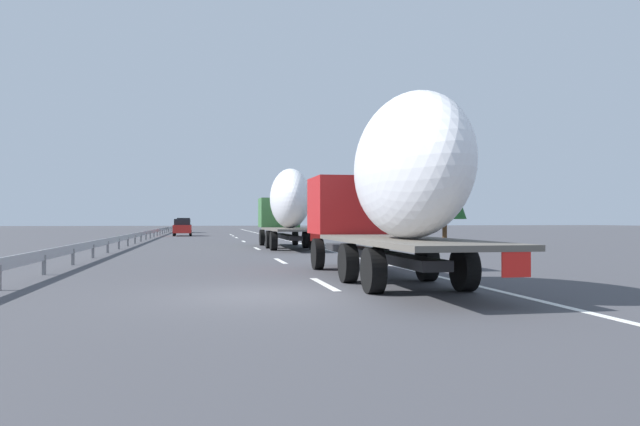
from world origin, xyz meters
TOP-DOWN VIEW (x-y plane):
  - ground_plane at (40.00, 0.00)m, footprint 260.00×260.00m
  - lane_stripe_0 at (2.00, -1.80)m, footprint 3.20×0.20m
  - lane_stripe_1 at (11.01, -1.80)m, footprint 3.20×0.20m
  - lane_stripe_2 at (21.82, -1.80)m, footprint 3.20×0.20m
  - lane_stripe_3 at (33.90, -1.80)m, footprint 3.20×0.20m
  - lane_stripe_4 at (44.22, -1.80)m, footprint 3.20×0.20m
  - lane_stripe_5 at (56.48, -1.80)m, footprint 3.20×0.20m
  - lane_stripe_6 at (50.86, -1.80)m, footprint 3.20×0.20m
  - edge_line_right at (45.00, -5.50)m, footprint 110.00×0.20m
  - truck_lead at (22.08, -3.60)m, footprint 12.00×2.55m
  - truck_trailing at (1.89, -3.60)m, footprint 12.16×2.55m
  - car_red_compact at (51.59, 3.45)m, footprint 4.12×1.87m
  - car_black_suv at (68.97, 3.88)m, footprint 4.45×1.90m
  - road_sign at (46.47, -6.70)m, footprint 0.10×0.90m
  - tree_0 at (25.24, -10.37)m, footprint 2.49×2.49m
  - tree_1 at (20.58, -12.88)m, footprint 2.57×2.57m
  - tree_2 at (28.33, -11.45)m, footprint 3.61×3.61m
  - tree_3 at (72.76, -10.14)m, footprint 2.98×2.98m
  - guardrail_median at (43.00, 6.00)m, footprint 94.00×0.10m

SIDE VIEW (x-z plane):
  - ground_plane at x=40.00m, z-range 0.00..0.00m
  - lane_stripe_0 at x=2.00m, z-range 0.00..0.01m
  - lane_stripe_1 at x=11.01m, z-range 0.00..0.01m
  - lane_stripe_2 at x=21.82m, z-range 0.00..0.01m
  - lane_stripe_3 at x=33.90m, z-range 0.00..0.01m
  - lane_stripe_4 at x=44.22m, z-range 0.00..0.01m
  - lane_stripe_5 at x=56.48m, z-range 0.00..0.01m
  - lane_stripe_6 at x=50.86m, z-range 0.00..0.01m
  - edge_line_right at x=45.00m, z-range 0.00..0.01m
  - guardrail_median at x=43.00m, z-range 0.20..0.96m
  - car_red_compact at x=51.59m, z-range 0.02..1.80m
  - car_black_suv at x=68.97m, z-range 0.00..1.95m
  - road_sign at x=46.47m, z-range 0.65..4.09m
  - truck_lead at x=22.08m, z-range 0.24..4.85m
  - truck_trailing at x=1.89m, z-range 0.25..4.95m
  - tree_2 at x=28.33m, z-range 0.62..6.23m
  - tree_1 at x=20.58m, z-range 0.85..6.53m
  - tree_0 at x=25.24m, z-range 0.80..6.63m
  - tree_3 at x=72.76m, z-range 0.87..6.83m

